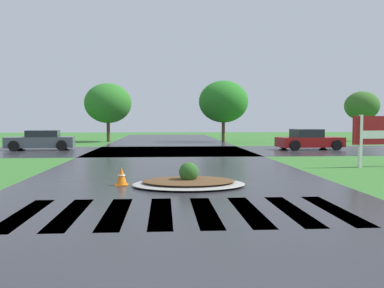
{
  "coord_description": "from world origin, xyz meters",
  "views": [
    {
      "loc": [
        -0.38,
        -3.23,
        1.87
      ],
      "look_at": [
        0.43,
        8.88,
        1.17
      ],
      "focal_mm": 39.18,
      "sensor_mm": 36.0,
      "label": 1
    }
  ],
  "objects_px": {
    "car_dark_suv": "(41,141)",
    "car_silver_hatch": "(309,140)",
    "traffic_cone": "(122,177)",
    "median_island": "(189,182)"
  },
  "relations": [
    {
      "from": "traffic_cone",
      "to": "car_silver_hatch",
      "type": "bearing_deg",
      "value": 53.23
    },
    {
      "from": "car_dark_suv",
      "to": "traffic_cone",
      "type": "xyz_separation_m",
      "value": [
        6.43,
        -14.59,
        -0.34
      ]
    },
    {
      "from": "car_dark_suv",
      "to": "traffic_cone",
      "type": "relative_size",
      "value": 7.96
    },
    {
      "from": "car_dark_suv",
      "to": "median_island",
      "type": "bearing_deg",
      "value": 112.65
    },
    {
      "from": "median_island",
      "to": "car_dark_suv",
      "type": "relative_size",
      "value": 0.76
    },
    {
      "from": "median_island",
      "to": "traffic_cone",
      "type": "bearing_deg",
      "value": 172.36
    },
    {
      "from": "traffic_cone",
      "to": "car_dark_suv",
      "type": "bearing_deg",
      "value": 113.78
    },
    {
      "from": "car_dark_suv",
      "to": "car_silver_hatch",
      "type": "height_order",
      "value": "car_silver_hatch"
    },
    {
      "from": "car_dark_suv",
      "to": "traffic_cone",
      "type": "height_order",
      "value": "car_dark_suv"
    },
    {
      "from": "car_dark_suv",
      "to": "car_silver_hatch",
      "type": "distance_m",
      "value": 16.81
    }
  ]
}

